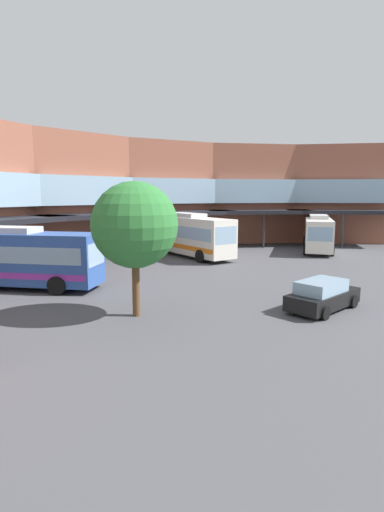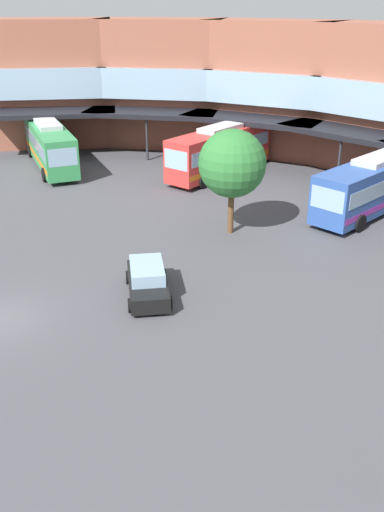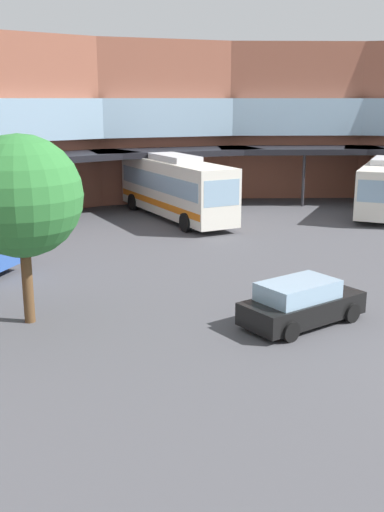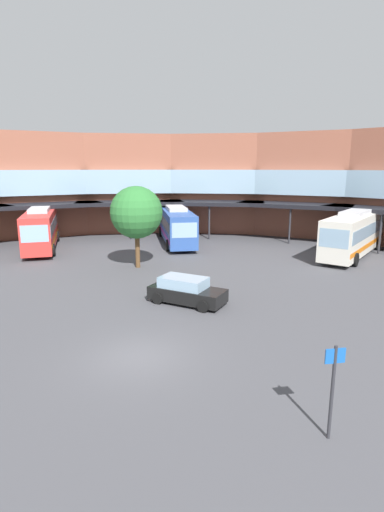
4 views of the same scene
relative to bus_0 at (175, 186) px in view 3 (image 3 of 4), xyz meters
name	(u,v)px [view 3 (image 3 of 4)]	position (x,y,z in m)	size (l,w,h in m)	color
bus_0	(175,186)	(0.00, 0.00, 0.00)	(7.67, 11.55, 4.01)	silver
parked_car	(301,303)	(-12.57, -14.55, -1.29)	(4.75, 3.15, 1.53)	black
plaza_tree	(21,197)	(-17.67, -6.88, 2.28)	(4.01, 4.01, 6.33)	brown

